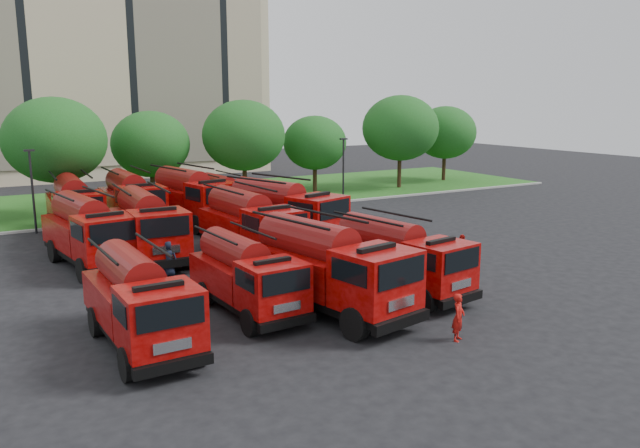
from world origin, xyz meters
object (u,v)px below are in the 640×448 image
at_px(fire_truck_8, 74,207).
at_px(firefighter_3, 404,277).
at_px(fire_truck_3, 398,257).
at_px(firefighter_5, 330,248).
at_px(fire_truck_9, 131,200).
at_px(fire_truck_10, 192,197).
at_px(fire_truck_1, 246,276).
at_px(firefighter_2, 461,268).
at_px(fire_truck_4, 89,232).
at_px(fire_truck_7, 283,213).
at_px(fire_truck_2, 328,268).
at_px(fire_truck_11, 224,197).
at_px(fire_truck_0, 139,301).
at_px(fire_truck_6, 250,225).
at_px(firefighter_1, 397,316).
at_px(firefighter_4, 169,276).
at_px(fire_truck_5, 147,226).
at_px(firefighter_0, 457,340).

height_order(fire_truck_8, firefighter_3, fire_truck_8).
bearing_deg(fire_truck_3, firefighter_5, 69.44).
bearing_deg(fire_truck_9, firefighter_5, -54.91).
distance_m(fire_truck_3, fire_truck_10, 18.60).
xyz_separation_m(fire_truck_1, firefighter_2, (11.53, 0.74, -1.45)).
bearing_deg(fire_truck_4, firefighter_3, -45.58).
distance_m(fire_truck_7, firefighter_2, 10.49).
bearing_deg(firefighter_2, fire_truck_3, 126.62).
bearing_deg(fire_truck_2, fire_truck_4, 108.92).
xyz_separation_m(fire_truck_2, fire_truck_11, (3.65, 20.25, -0.29)).
relative_size(fire_truck_9, fire_truck_11, 1.18).
relative_size(fire_truck_0, fire_truck_7, 0.83).
height_order(fire_truck_6, firefighter_3, fire_truck_6).
height_order(firefighter_1, firefighter_3, firefighter_3).
bearing_deg(fire_truck_10, fire_truck_4, -146.35).
distance_m(firefighter_2, firefighter_3, 3.40).
bearing_deg(fire_truck_4, fire_truck_2, -68.26).
relative_size(firefighter_1, firefighter_4, 1.03).
bearing_deg(fire_truck_0, fire_truck_4, 86.21).
xyz_separation_m(fire_truck_7, firefighter_4, (-7.56, -3.32, -1.78)).
height_order(fire_truck_11, firefighter_3, fire_truck_11).
distance_m(fire_truck_2, fire_truck_5, 12.14).
height_order(firefighter_0, firefighter_3, firefighter_3).
relative_size(fire_truck_2, fire_truck_5, 1.04).
bearing_deg(fire_truck_11, firefighter_2, -78.33).
distance_m(fire_truck_0, fire_truck_6, 12.03).
bearing_deg(fire_truck_5, fire_truck_7, -0.35).
xyz_separation_m(fire_truck_6, firefighter_2, (8.00, -6.98, -1.72)).
bearing_deg(fire_truck_1, firefighter_4, 96.72).
height_order(fire_truck_2, firefighter_5, fire_truck_2).
height_order(fire_truck_2, fire_truck_6, fire_truck_2).
bearing_deg(firefighter_0, fire_truck_1, 94.90).
bearing_deg(fire_truck_9, fire_truck_8, -166.58).
height_order(fire_truck_2, fire_truck_7, fire_truck_7).
bearing_deg(fire_truck_11, firefighter_4, -125.75).
bearing_deg(fire_truck_8, fire_truck_11, 7.89).
height_order(fire_truck_0, fire_truck_3, fire_truck_3).
height_order(fire_truck_1, fire_truck_9, fire_truck_9).
distance_m(fire_truck_5, firefighter_3, 13.15).
bearing_deg(firefighter_2, firefighter_5, 45.16).
distance_m(fire_truck_8, firefighter_3, 20.58).
bearing_deg(fire_truck_8, fire_truck_6, -52.99).
bearing_deg(firefighter_5, firefighter_2, 130.56).
bearing_deg(firefighter_1, fire_truck_0, -156.63).
relative_size(fire_truck_11, firefighter_1, 3.73).
xyz_separation_m(fire_truck_3, firefighter_4, (-7.62, 7.33, -1.55)).
height_order(fire_truck_1, firefighter_1, fire_truck_1).
height_order(fire_truck_8, firefighter_2, fire_truck_8).
distance_m(fire_truck_5, fire_truck_11, 11.55).
bearing_deg(fire_truck_1, firefighter_0, -54.15).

